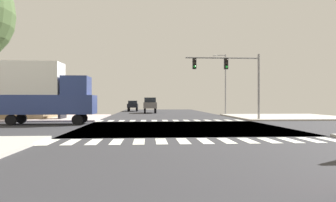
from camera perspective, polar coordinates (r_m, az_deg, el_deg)
ground at (r=21.34m, az=2.57°, el=-4.97°), size 90.00×90.00×0.05m
sidewalk_corner_ne at (r=36.56m, az=21.07°, el=-2.75°), size 12.00×12.00×0.14m
sidewalk_corner_nw at (r=34.84m, az=-21.61°, el=-2.89°), size 12.00×12.00×0.14m
crosswalk_near at (r=14.10m, az=4.88°, el=-7.42°), size 13.50×2.00×0.01m
crosswalk_far at (r=28.56m, az=0.44°, el=-3.66°), size 13.50×2.00×0.01m
traffic_signal_mast at (r=29.20m, az=11.46°, el=5.51°), size 7.02×0.55×6.24m
street_lamp at (r=40.51m, az=10.32°, el=4.10°), size 1.78×0.32×7.87m
bank_building at (r=37.37m, az=-27.53°, el=0.91°), size 12.40×10.41×4.83m
suv_nearside_1 at (r=46.63m, az=-3.36°, el=-0.53°), size 1.96×4.60×2.34m
sedan_queued_3 at (r=54.83m, az=-6.57°, el=-0.74°), size 1.80×4.30×1.88m
box_truck_leading_1 at (r=25.91m, az=-21.85°, el=1.64°), size 7.20×2.40×4.85m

